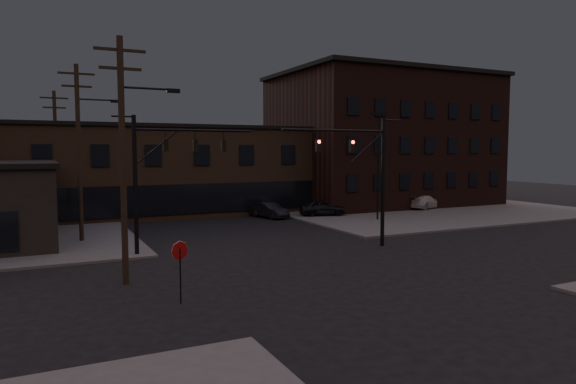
# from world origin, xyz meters

# --- Properties ---
(ground) EXTENTS (140.00, 140.00, 0.00)m
(ground) POSITION_xyz_m (0.00, 0.00, 0.00)
(ground) COLOR black
(ground) RESTS_ON ground
(sidewalk_ne) EXTENTS (30.00, 30.00, 0.15)m
(sidewalk_ne) POSITION_xyz_m (22.00, 22.00, 0.07)
(sidewalk_ne) COLOR #474744
(sidewalk_ne) RESTS_ON ground
(building_row) EXTENTS (40.00, 12.00, 8.00)m
(building_row) POSITION_xyz_m (0.00, 28.00, 4.00)
(building_row) COLOR #4A3727
(building_row) RESTS_ON ground
(building_right) EXTENTS (22.00, 16.00, 14.00)m
(building_right) POSITION_xyz_m (22.00, 26.00, 7.00)
(building_right) COLOR black
(building_right) RESTS_ON ground
(traffic_signal_near) EXTENTS (7.12, 0.24, 8.00)m
(traffic_signal_near) POSITION_xyz_m (5.36, 4.50, 4.93)
(traffic_signal_near) COLOR black
(traffic_signal_near) RESTS_ON ground
(traffic_signal_far) EXTENTS (7.12, 0.24, 8.00)m
(traffic_signal_far) POSITION_xyz_m (-6.72, 8.00, 5.01)
(traffic_signal_far) COLOR black
(traffic_signal_far) RESTS_ON ground
(stop_sign) EXTENTS (0.72, 0.33, 2.48)m
(stop_sign) POSITION_xyz_m (-8.00, -1.99, 1.84)
(stop_sign) COLOR black
(stop_sign) RESTS_ON ground
(utility_pole_near) EXTENTS (3.70, 0.28, 11.00)m
(utility_pole_near) POSITION_xyz_m (-9.43, 2.00, 5.87)
(utility_pole_near) COLOR black
(utility_pole_near) RESTS_ON ground
(utility_pole_mid) EXTENTS (3.70, 0.28, 11.50)m
(utility_pole_mid) POSITION_xyz_m (-10.44, 14.00, 6.13)
(utility_pole_mid) COLOR black
(utility_pole_mid) RESTS_ON ground
(utility_pole_far) EXTENTS (2.20, 0.28, 11.00)m
(utility_pole_far) POSITION_xyz_m (-11.50, 26.00, 5.78)
(utility_pole_far) COLOR black
(utility_pole_far) RESTS_ON ground
(lot_light_a) EXTENTS (1.50, 0.28, 9.14)m
(lot_light_a) POSITION_xyz_m (13.00, 14.00, 5.51)
(lot_light_a) COLOR black
(lot_light_a) RESTS_ON ground
(lot_light_b) EXTENTS (1.50, 0.28, 9.14)m
(lot_light_b) POSITION_xyz_m (19.00, 19.00, 5.51)
(lot_light_b) COLOR black
(lot_light_b) RESTS_ON ground
(parked_car_lot_a) EXTENTS (4.47, 2.79, 1.42)m
(parked_car_lot_a) POSITION_xyz_m (10.04, 18.27, 0.86)
(parked_car_lot_a) COLOR black
(parked_car_lot_a) RESTS_ON sidewalk_ne
(parked_car_lot_b) EXTENTS (5.11, 3.31, 1.38)m
(parked_car_lot_b) POSITION_xyz_m (22.15, 18.57, 0.84)
(parked_car_lot_b) COLOR #B4B4B6
(parked_car_lot_b) RESTS_ON sidewalk_ne
(car_crossing) EXTENTS (2.42, 4.40, 1.37)m
(car_crossing) POSITION_xyz_m (5.50, 19.90, 0.69)
(car_crossing) COLOR black
(car_crossing) RESTS_ON ground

